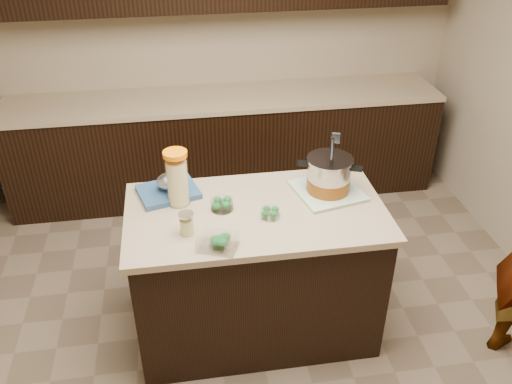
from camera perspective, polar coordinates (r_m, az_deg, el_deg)
The scene contains 12 objects.
ground_plane at distance 3.62m, azimuth -0.00°, elevation -13.83°, with size 4.00×4.00×0.00m, color brown.
room_shell at distance 2.66m, azimuth -0.00°, elevation 12.76°, with size 4.04×4.04×2.72m.
back_cabinets at distance 4.55m, azimuth -3.47°, elevation 10.71°, with size 3.60×0.63×2.33m.
island at distance 3.30m, azimuth -0.00°, elevation -8.36°, with size 1.46×0.81×0.90m.
dish_towel at distance 3.21m, azimuth 7.54°, elevation 0.10°, with size 0.36×0.36×0.02m, color #639061.
stock_pot at distance 3.16m, azimuth 7.66°, elevation 1.61°, with size 0.36×0.34×0.38m.
lemonade_pitcher at distance 3.05m, azimuth -8.29°, elevation 1.25°, with size 0.16×0.16×0.33m.
mason_jar at distance 2.84m, azimuth -7.32°, elevation -3.37°, with size 0.10×0.10×0.13m.
broccoli_tub_left at distance 3.03m, azimuth -3.60°, elevation -1.37°, with size 0.15×0.15×0.06m.
broccoli_tub_right at distance 2.97m, azimuth 1.50°, elevation -2.28°, with size 0.12×0.12×0.05m.
broccoli_tub_rect at distance 2.75m, azimuth -4.03°, elevation -5.34°, with size 0.23×0.20×0.07m.
blue_tray at distance 3.19m, azimuth -9.09°, elevation 0.45°, with size 0.39×0.35×0.13m.
Camera 1 is at (-0.39, -2.48, 2.60)m, focal length 38.00 mm.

